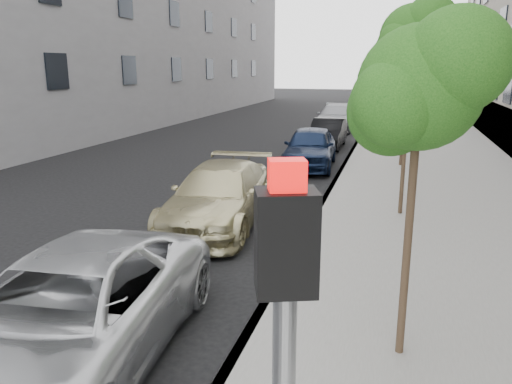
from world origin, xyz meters
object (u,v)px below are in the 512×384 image
at_px(tree_mid, 414,38).
at_px(suv, 219,196).
at_px(tree_far, 410,40).
at_px(sedan_black, 328,133).
at_px(tree_near, 422,87).
at_px(sedan_blue, 310,147).
at_px(minivan, 68,315).
at_px(sedan_rear, 336,117).

height_order(tree_mid, suv, tree_mid).
bearing_deg(tree_far, sedan_black, 128.23).
bearing_deg(sedan_black, tree_near, -79.08).
bearing_deg(sedan_blue, minivan, -96.67).
bearing_deg(suv, sedan_blue, 79.54).
relative_size(tree_mid, minivan, 0.98).
xyz_separation_m(tree_far, sedan_blue, (-3.33, -0.63, -3.85)).
relative_size(tree_near, tree_far, 0.78).
xyz_separation_m(tree_near, sedan_rear, (-3.76, 23.94, -2.74)).
distance_m(tree_near, sedan_rear, 24.38).
bearing_deg(minivan, suv, 86.65).
bearing_deg(sedan_black, tree_far, -51.78).
bearing_deg(sedan_black, minivan, -92.17).
xyz_separation_m(tree_mid, sedan_rear, (-3.76, 17.44, -3.60)).
bearing_deg(sedan_blue, tree_mid, -64.20).
height_order(tree_far, sedan_black, tree_far).
relative_size(suv, sedan_blue, 1.11).
bearing_deg(tree_mid, suv, -158.04).
bearing_deg(sedan_black, sedan_rear, 93.65).
distance_m(tree_near, suv, 6.96).
distance_m(sedan_black, sedan_rear, 6.73).
distance_m(tree_far, sedan_black, 6.67).
xyz_separation_m(tree_mid, minivan, (-4.02, -7.76, -3.63)).
height_order(minivan, sedan_black, minivan).
bearing_deg(sedan_blue, tree_far, 7.00).
bearing_deg(tree_mid, sedan_black, 107.24).
bearing_deg(suv, tree_far, 59.02).
distance_m(tree_far, suv, 10.01).
relative_size(tree_far, sedan_blue, 1.20).
xyz_separation_m(suv, sedan_black, (0.89, 12.42, -0.05)).
bearing_deg(tree_far, tree_near, -90.00).
bearing_deg(tree_near, tree_mid, 90.00).
bearing_deg(sedan_rear, suv, -92.11).
height_order(minivan, suv, minivan).
bearing_deg(sedan_rear, tree_far, -71.79).
height_order(tree_near, minivan, tree_near).
xyz_separation_m(tree_far, sedan_rear, (-3.76, 10.94, -3.86)).
bearing_deg(suv, tree_near, -52.51).
distance_m(minivan, sedan_rear, 25.20).
xyz_separation_m(tree_near, suv, (-4.21, 4.80, -2.77)).
distance_m(tree_near, sedan_blue, 13.09).
height_order(tree_mid, minivan, tree_mid).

